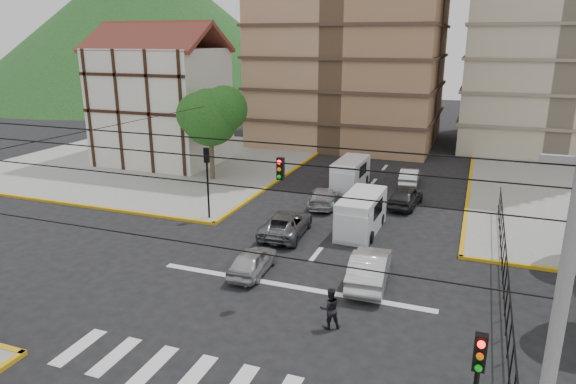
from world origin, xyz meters
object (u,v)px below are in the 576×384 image
at_px(van_left_lane, 350,175).
at_px(car_white_front_right, 370,268).
at_px(pedestrian_crosswalk, 330,308).
at_px(van_right_lane, 360,215).
at_px(traffic_light_nw, 207,171).
at_px(car_silver_front_left, 253,261).

xyz_separation_m(van_left_lane, car_white_front_right, (4.62, -14.84, -0.28)).
height_order(van_left_lane, pedestrian_crosswalk, van_left_lane).
xyz_separation_m(van_right_lane, car_white_front_right, (1.83, -6.08, -0.31)).
bearing_deg(traffic_light_nw, van_left_lane, 56.80).
bearing_deg(car_white_front_right, van_left_lane, -77.01).
distance_m(traffic_light_nw, car_silver_front_left, 8.53).
bearing_deg(traffic_light_nw, car_silver_front_left, -46.43).
relative_size(car_silver_front_left, pedestrian_crosswalk, 2.19).
height_order(traffic_light_nw, car_white_front_right, traffic_light_nw).
height_order(traffic_light_nw, van_right_lane, traffic_light_nw).
relative_size(traffic_light_nw, van_right_lane, 0.89).
bearing_deg(car_silver_front_left, car_white_front_right, -172.45).
bearing_deg(pedestrian_crosswalk, van_left_lane, -108.69).
bearing_deg(car_silver_front_left, pedestrian_crosswalk, 142.58).
relative_size(traffic_light_nw, van_left_lane, 0.92).
relative_size(van_left_lane, pedestrian_crosswalk, 2.86).
relative_size(traffic_light_nw, car_silver_front_left, 1.19).
relative_size(traffic_light_nw, pedestrian_crosswalk, 2.62).
relative_size(van_left_lane, car_silver_front_left, 1.30).
bearing_deg(traffic_light_nw, pedestrian_crosswalk, -41.83).
distance_m(car_silver_front_left, pedestrian_crosswalk, 5.88).
bearing_deg(van_left_lane, car_silver_front_left, -91.31).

